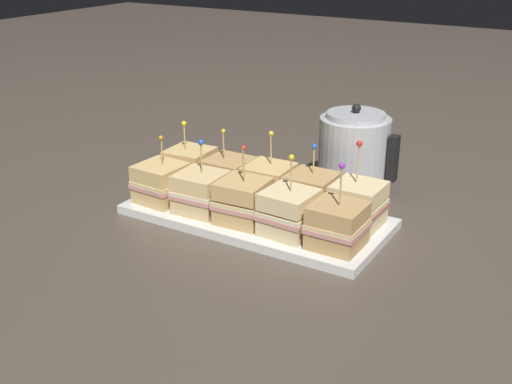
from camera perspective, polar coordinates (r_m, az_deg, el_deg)
The scene contains 13 objects.
ground_plane at distance 1.31m, azimuth 0.00°, elevation -2.52°, with size 6.00×6.00×0.00m, color #4C4238.
serving_platter at distance 1.30m, azimuth 0.00°, elevation -2.16°, with size 0.53×0.24×0.02m.
sandwich_front_far_left at distance 1.35m, azimuth -8.44°, elevation 0.81°, with size 0.10×0.10×0.14m.
sandwich_front_left at distance 1.30m, azimuth -4.92°, elevation 0.00°, with size 0.10×0.10×0.15m.
sandwich_front_center at distance 1.24m, azimuth -1.15°, elevation -0.83°, with size 0.10×0.10×0.16m.
sandwich_front_right at distance 1.20m, azimuth 2.94°, elevation -1.83°, with size 0.10×0.10×0.16m.
sandwich_front_far_right at distance 1.16m, azimuth 7.25°, elevation -2.95°, with size 0.10×0.10×0.16m.
sandwich_back_far_left at distance 1.43m, azimuth -5.87°, elevation 2.18°, with size 0.10×0.10×0.15m.
sandwich_back_left at distance 1.37m, azimuth -2.42°, elevation 1.37°, with size 0.10×0.10×0.15m.
sandwich_back_center at distance 1.32m, azimuth 1.08°, elevation 0.66°, with size 0.10×0.10×0.16m.
sandwich_back_right at distance 1.28m, azimuth 4.93°, elevation -0.23°, with size 0.10×0.10×0.15m.
sandwich_back_far_right at distance 1.24m, azimuth 9.03°, elevation -1.10°, with size 0.10×0.10×0.17m.
kettle_steel at distance 1.44m, azimuth 8.71°, elevation 3.42°, with size 0.18×0.16×0.20m.
Camera 1 is at (0.61, -1.02, 0.55)m, focal length 45.00 mm.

